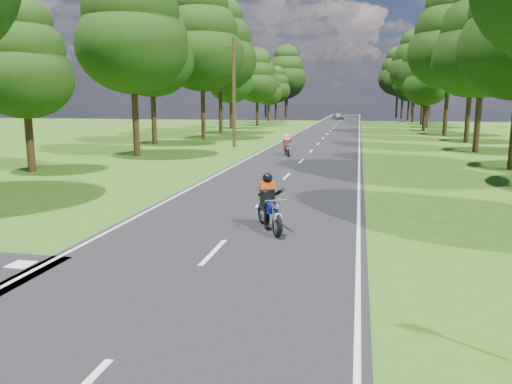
# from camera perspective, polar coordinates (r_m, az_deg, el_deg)

# --- Properties ---
(ground) EXTENTS (160.00, 160.00, 0.00)m
(ground) POSITION_cam_1_polar(r_m,az_deg,el_deg) (9.92, -8.18, -10.27)
(ground) COLOR #2C5513
(ground) RESTS_ON ground
(main_road) EXTENTS (7.00, 140.00, 0.02)m
(main_road) POSITION_cam_1_polar(r_m,az_deg,el_deg) (58.91, 8.51, 6.93)
(main_road) COLOR black
(main_road) RESTS_ON ground
(road_markings) EXTENTS (7.40, 140.00, 0.01)m
(road_markings) POSITION_cam_1_polar(r_m,az_deg,el_deg) (57.05, 8.27, 6.84)
(road_markings) COLOR silver
(road_markings) RESTS_ON main_road
(treeline) EXTENTS (40.00, 115.35, 14.78)m
(treeline) POSITION_cam_1_polar(r_m,az_deg,el_deg) (68.97, 10.41, 14.23)
(treeline) COLOR black
(treeline) RESTS_ON ground
(telegraph_pole) EXTENTS (1.20, 0.26, 8.00)m
(telegraph_pole) POSITION_cam_1_polar(r_m,az_deg,el_deg) (37.86, -2.54, 11.30)
(telegraph_pole) COLOR #382616
(telegraph_pole) RESTS_ON ground
(rider_near_blue) EXTENTS (1.35, 1.94, 1.54)m
(rider_near_blue) POSITION_cam_1_polar(r_m,az_deg,el_deg) (13.43, 1.54, -1.16)
(rider_near_blue) COLOR #0E199A
(rider_near_blue) RESTS_ON main_road
(rider_far_red) EXTENTS (0.99, 1.75, 1.39)m
(rider_far_red) POSITION_cam_1_polar(r_m,az_deg,el_deg) (31.94, 3.54, 5.42)
(rider_far_red) COLOR #B11C0D
(rider_far_red) RESTS_ON main_road
(distant_car) EXTENTS (2.45, 3.83, 1.21)m
(distant_car) POSITION_cam_1_polar(r_m,az_deg,el_deg) (94.16, 9.33, 8.55)
(distant_car) COLOR #B7BABF
(distant_car) RESTS_ON main_road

